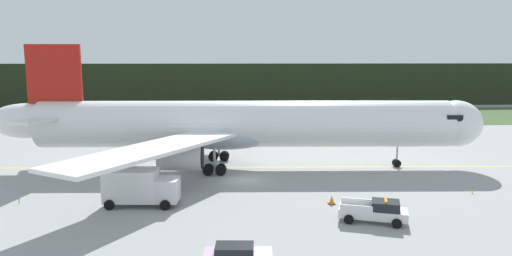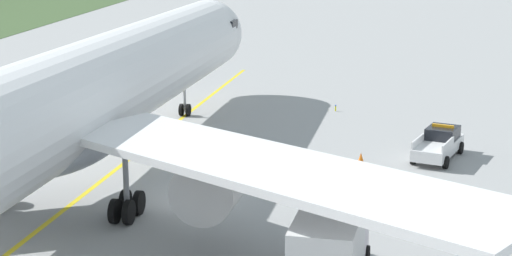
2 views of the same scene
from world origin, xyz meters
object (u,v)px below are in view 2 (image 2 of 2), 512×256
at_px(ops_pickup_truck, 439,144).
at_px(airliner, 77,101).
at_px(catering_truck, 330,247).
at_px(apron_cone, 361,159).

bearing_deg(ops_pickup_truck, airliner, 117.69).
relative_size(ops_pickup_truck, catering_truck, 0.85).
bearing_deg(airliner, apron_cone, -62.09).
bearing_deg(ops_pickup_truck, catering_truck, 164.04).
relative_size(catering_truck, apron_cone, 8.18).
distance_m(airliner, apron_cone, 16.95).
bearing_deg(airliner, ops_pickup_truck, -62.31).
relative_size(airliner, apron_cone, 71.91).
bearing_deg(catering_truck, apron_cone, -2.93).
distance_m(airliner, catering_truck, 16.76).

